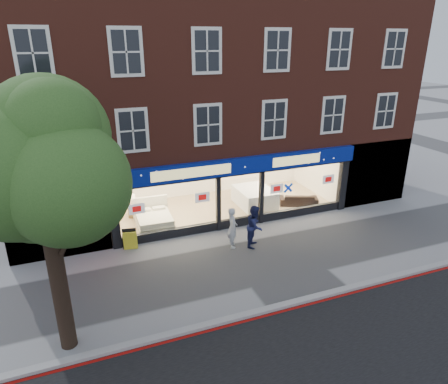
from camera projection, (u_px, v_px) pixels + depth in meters
ground at (271, 257)px, 15.67m from camera, size 120.00×120.00×0.00m
kerb_line at (315, 303)px, 12.98m from camera, size 60.00×0.10×0.01m
kerb_stone at (312, 298)px, 13.13m from camera, size 60.00×0.25×0.12m
showroom_floor at (223, 207)px, 20.22m from camera, size 11.00×4.50×0.10m
building at (209, 69)px, 19.29m from camera, size 19.00×8.26×10.30m
street_tree at (38, 179)px, 9.41m from camera, size 4.00×3.20×6.60m
display_bed at (154, 219)px, 18.03m from camera, size 1.65×1.99×1.09m
bedside_table at (133, 211)px, 18.94m from camera, size 0.53×0.53×0.55m
mattress_stack at (254, 197)px, 20.27m from camera, size 1.71×2.16×0.85m
sofa at (298, 199)px, 20.33m from camera, size 2.06×1.44×0.56m
a_board at (130, 240)px, 16.13m from camera, size 0.62×0.46×0.87m
pedestrian_grey at (232, 227)px, 16.22m from camera, size 0.54×0.70×1.72m
pedestrian_blue at (255, 226)px, 16.28m from camera, size 1.06×1.09×1.77m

